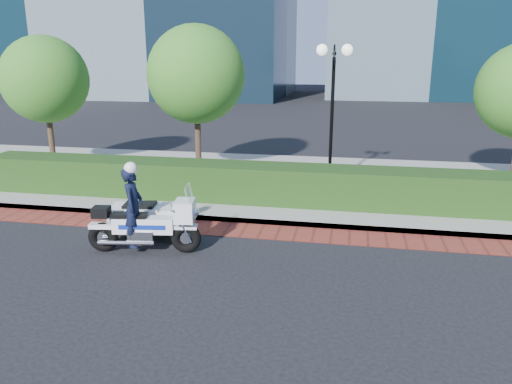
% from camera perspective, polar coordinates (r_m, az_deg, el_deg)
% --- Properties ---
extents(ground, '(120.00, 120.00, 0.00)m').
position_cam_1_polar(ground, '(10.49, 1.30, -7.47)').
color(ground, black).
rests_on(ground, ground).
extents(brick_strip, '(60.00, 1.00, 0.01)m').
position_cam_1_polar(brick_strip, '(11.87, 2.53, -4.66)').
color(brick_strip, maroon).
rests_on(brick_strip, ground).
extents(sidewalk, '(60.00, 8.00, 0.15)m').
position_cam_1_polar(sidewalk, '(16.12, 4.91, 1.03)').
color(sidewalk, gray).
rests_on(sidewalk, ground).
extents(hedge_main, '(18.00, 1.20, 1.00)m').
position_cam_1_polar(hedge_main, '(13.66, 3.87, 0.88)').
color(hedge_main, '#113412').
rests_on(hedge_main, sidewalk).
extents(lamppost, '(1.02, 0.70, 4.21)m').
position_cam_1_polar(lamppost, '(14.78, 8.76, 10.94)').
color(lamppost, black).
rests_on(lamppost, sidewalk).
extents(tree_a, '(3.00, 3.00, 4.58)m').
position_cam_1_polar(tree_a, '(19.23, -23.00, 11.75)').
color(tree_a, '#332319').
rests_on(tree_a, sidewalk).
extents(tree_b, '(3.20, 3.20, 4.89)m').
position_cam_1_polar(tree_b, '(16.83, -6.87, 13.18)').
color(tree_b, '#332319').
rests_on(tree_b, sidewalk).
extents(police_motorcycle, '(2.43, 1.74, 1.97)m').
position_cam_1_polar(police_motorcycle, '(11.14, -12.78, -2.78)').
color(police_motorcycle, black).
rests_on(police_motorcycle, ground).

